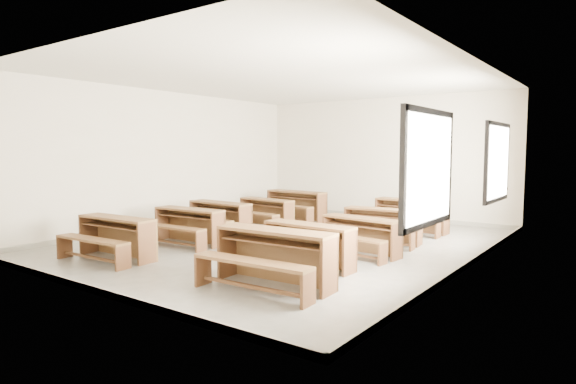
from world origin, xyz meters
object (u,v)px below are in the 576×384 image
Objects in this scene: desk_set_4 at (295,203)px; desk_set_5 at (273,254)px; desk_set_6 at (307,242)px; desk_set_0 at (114,235)px; desk_set_3 at (265,211)px; desk_set_9 at (410,213)px; desk_set_2 at (218,216)px; desk_set_7 at (360,233)px; desk_set_1 at (188,223)px; desk_set_8 at (382,223)px.

desk_set_4 is 6.14m from desk_set_5.
desk_set_6 is at bearing -49.43° from desk_set_4.
desk_set_0 is 4.14m from desk_set_3.
desk_set_3 is 3.36m from desk_set_9.
desk_set_2 is at bearing -138.17° from desk_set_9.
desk_set_4 is at bearing -178.49° from desk_set_9.
desk_set_5 is 1.14× the size of desk_set_7.
desk_set_5 reaches higher than desk_set_2.
desk_set_4 is (-0.14, 3.84, 0.04)m from desk_set_1.
desk_set_7 is at bearing -85.31° from desk_set_9.
desk_set_2 is at bearing -88.42° from desk_set_4.
desk_set_8 is at bearing 103.43° from desk_set_7.
desk_set_2 reaches higher than desk_set_7.
desk_set_4 reaches higher than desk_set_2.
desk_set_0 reaches higher than desk_set_7.
desk_set_1 is 2.96m from desk_set_6.
desk_set_4 reaches higher than desk_set_3.
desk_set_1 reaches higher than desk_set_8.
desk_set_9 is (3.21, 2.79, 0.01)m from desk_set_2.
desk_set_7 is at bearing 82.80° from desk_set_6.
desk_set_5 is at bearing -44.19° from desk_set_3.
desk_set_4 is at bearing 129.38° from desk_set_6.
desk_set_2 is 0.93× the size of desk_set_5.
desk_set_7 is (0.22, 1.33, -0.02)m from desk_set_6.
desk_set_5 is at bearing -32.74° from desk_set_2.
desk_set_8 is (3.25, 1.22, -0.02)m from desk_set_2.
desk_set_5 is at bearing 1.80° from desk_set_0.
desk_set_3 reaches higher than desk_set_7.
desk_set_0 is 0.99× the size of desk_set_2.
desk_set_3 is at bearing -155.57° from desk_set_9.
desk_set_1 is at bearing 177.59° from desk_set_6.
desk_set_0 reaches higher than desk_set_6.
desk_set_0 is at bearing -93.77° from desk_set_1.
desk_set_4 is (0.09, 2.76, 0.03)m from desk_set_2.
desk_set_6 is (3.04, -2.77, 0.01)m from desk_set_3.
desk_set_4 is at bearing 98.09° from desk_set_3.
desk_set_0 is 4.18m from desk_set_7.
desk_set_8 is (0.07, 2.55, -0.00)m from desk_set_6.
desk_set_3 is at bearing 162.46° from desk_set_7.
desk_set_0 is 1.61m from desk_set_1.
desk_set_1 is 1.03× the size of desk_set_7.
desk_set_7 is at bearing 86.65° from desk_set_5.
desk_set_4 reaches higher than desk_set_8.
desk_set_3 is at bearing -84.49° from desk_set_4.
desk_set_8 is at bearing 89.23° from desk_set_5.
desk_set_5 is 3.66m from desk_set_8.
desk_set_9 is (0.03, 4.11, 0.02)m from desk_set_6.
desk_set_7 is (3.31, -2.75, -0.06)m from desk_set_4.
desk_set_4 is 4.31m from desk_set_7.
desk_set_5 is (3.37, -2.43, 0.03)m from desk_set_2.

